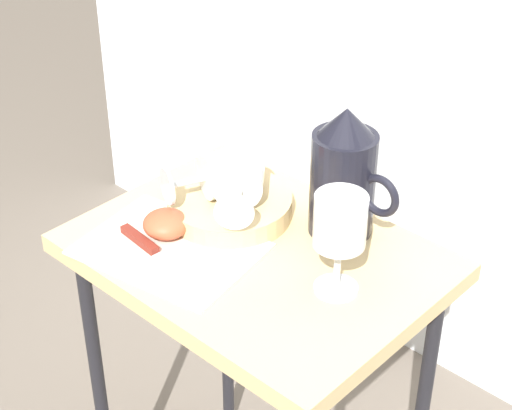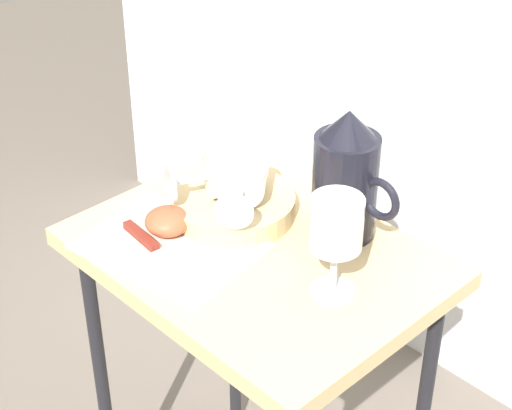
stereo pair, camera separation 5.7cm
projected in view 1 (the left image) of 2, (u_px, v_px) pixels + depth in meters
The scene contains 9 objects.
table at pixel (256, 289), 1.33m from camera, with size 0.54×0.40×0.67m.
linen_napkin at pixel (170, 249), 1.29m from camera, with size 0.26×0.19×0.00m, color silver.
basket_tray at pixel (230, 206), 1.36m from camera, with size 0.20×0.20×0.04m, color tan.
pitcher at pixel (343, 183), 1.29m from camera, with size 0.15×0.10×0.21m.
wine_glass_upright at pixel (340, 227), 1.15m from camera, with size 0.07×0.07×0.16m.
wine_glass_tipped_near at pixel (226, 173), 1.34m from camera, with size 0.12×0.16×0.07m.
wine_glass_tipped_far at pixel (239, 177), 1.33m from camera, with size 0.15×0.16×0.08m.
apple_half_left at pixel (166, 224), 1.31m from camera, with size 0.07×0.07×0.04m, color #C15133.
knife at pixel (152, 249), 1.27m from camera, with size 0.21×0.04×0.01m.
Camera 1 is at (0.71, -0.77, 1.42)m, focal length 59.70 mm.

